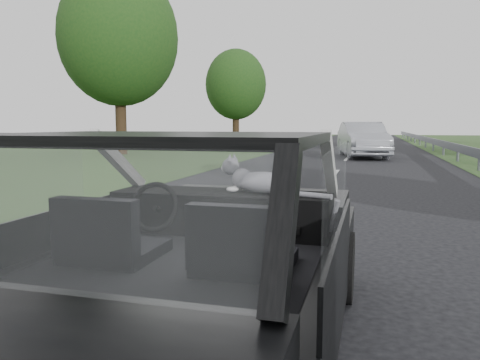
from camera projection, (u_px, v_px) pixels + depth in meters
The scene contains 9 objects.
subject_car at pixel (191, 250), 2.85m from camera, with size 1.80×4.00×1.45m, color black.
dashboard at pixel (222, 212), 3.43m from camera, with size 1.58×0.45×0.30m, color black.
driver_seat at pixel (106, 232), 2.66m from camera, with size 0.50×0.72×0.42m, color black.
passenger_seat at pixel (241, 241), 2.45m from camera, with size 0.50×0.72×0.42m, color black.
steering_wheel at pixel (154, 207), 3.25m from camera, with size 0.36×0.36×0.04m, color black.
cat at pixel (264, 181), 3.31m from camera, with size 0.61×0.19×0.27m, color gray.
other_car at pixel (363, 140), 21.29m from camera, with size 1.95×4.93×1.62m, color #9DA0AA.
tree_5 at pixel (119, 65), 23.12m from camera, with size 5.86×5.86×8.87m, color #173A13, non-canonical shape.
tree_6 at pixel (236, 98), 35.22m from camera, with size 4.56×4.56×6.92m, color #173A13, non-canonical shape.
Camera 1 is at (1.04, -2.59, 1.49)m, focal length 35.00 mm.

